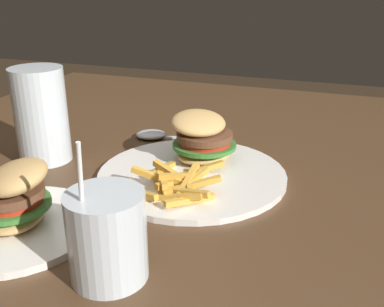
% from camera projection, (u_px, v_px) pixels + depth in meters
% --- Properties ---
extents(dining_table, '(1.39, 1.11, 0.71)m').
position_uv_depth(dining_table, '(126.00, 223.00, 0.79)').
color(dining_table, '#4C331E').
rests_on(dining_table, ground_plane).
extents(meal_plate_near, '(0.31, 0.31, 0.10)m').
position_uv_depth(meal_plate_near, '(196.00, 159.00, 0.76)').
color(meal_plate_near, white).
rests_on(meal_plate_near, dining_table).
extents(beer_glass, '(0.09, 0.09, 0.17)m').
position_uv_depth(beer_glass, '(41.00, 118.00, 0.79)').
color(beer_glass, silver).
rests_on(beer_glass, dining_table).
extents(juice_glass, '(0.09, 0.09, 0.17)m').
position_uv_depth(juice_glass, '(108.00, 240.00, 0.49)').
color(juice_glass, silver).
rests_on(juice_glass, dining_table).
extents(spoon, '(0.10, 0.19, 0.02)m').
position_uv_depth(spoon, '(154.00, 135.00, 0.93)').
color(spoon, silver).
rests_on(spoon, dining_table).
extents(meal_plate_far, '(0.22, 0.22, 0.10)m').
position_uv_depth(meal_plate_far, '(14.00, 209.00, 0.59)').
color(meal_plate_far, white).
rests_on(meal_plate_far, dining_table).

